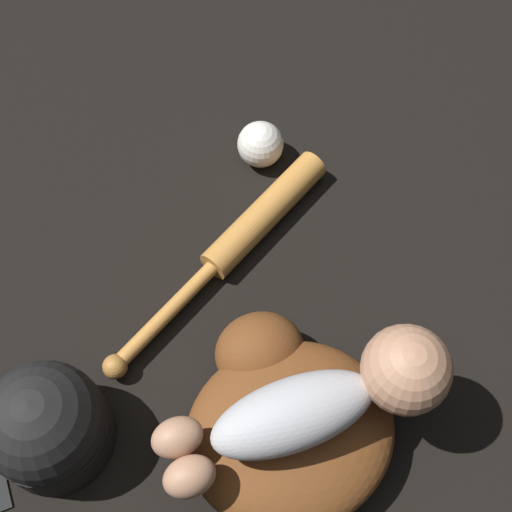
% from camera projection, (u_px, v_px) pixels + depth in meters
% --- Properties ---
extents(ground_plane, '(6.00, 6.00, 0.00)m').
position_uv_depth(ground_plane, '(245.00, 418.00, 1.02)').
color(ground_plane, black).
extents(baseball_glove, '(0.31, 0.32, 0.10)m').
position_uv_depth(baseball_glove, '(285.00, 418.00, 0.96)').
color(baseball_glove, brown).
rests_on(baseball_glove, ground).
extents(baby_figure, '(0.39, 0.13, 0.11)m').
position_uv_depth(baby_figure, '(333.00, 398.00, 0.88)').
color(baby_figure, '#B2B2B7').
rests_on(baby_figure, baseball_glove).
extents(baseball_bat, '(0.45, 0.24, 0.05)m').
position_uv_depth(baseball_bat, '(244.00, 235.00, 1.13)').
color(baseball_bat, '#C6843D').
rests_on(baseball_bat, ground).
extents(baseball, '(0.08, 0.08, 0.08)m').
position_uv_depth(baseball, '(260.00, 144.00, 1.19)').
color(baseball, white).
rests_on(baseball, ground).
extents(baseball_cap, '(0.22, 0.16, 0.16)m').
position_uv_depth(baseball_cap, '(46.00, 426.00, 0.94)').
color(baseball_cap, black).
rests_on(baseball_cap, ground).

